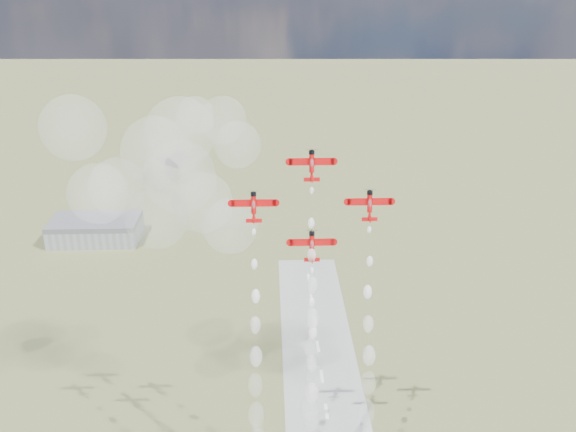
{
  "coord_description": "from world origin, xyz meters",
  "views": [
    {
      "loc": [
        -19.54,
        -143.91,
        149.72
      ],
      "look_at": [
        -14.88,
        -1.79,
        89.92
      ],
      "focal_mm": 38.0,
      "sensor_mm": 36.0,
      "label": 1
    }
  ],
  "objects_px": {
    "hangar": "(96,229)",
    "plane_slot": "(312,245)",
    "plane_lead": "(312,165)",
    "plane_left": "(254,206)",
    "plane_right": "(370,205)"
  },
  "relations": [
    {
      "from": "plane_left",
      "to": "plane_right",
      "type": "xyz_separation_m",
      "value": [
        29.31,
        0.0,
        0.0
      ]
    },
    {
      "from": "plane_right",
      "to": "plane_slot",
      "type": "distance_m",
      "value": 17.89
    },
    {
      "from": "plane_lead",
      "to": "plane_slot",
      "type": "relative_size",
      "value": 1.0
    },
    {
      "from": "plane_left",
      "to": "plane_slot",
      "type": "distance_m",
      "value": 17.89
    },
    {
      "from": "plane_left",
      "to": "plane_right",
      "type": "height_order",
      "value": "same"
    },
    {
      "from": "plane_lead",
      "to": "plane_slot",
      "type": "distance_m",
      "value": 20.52
    },
    {
      "from": "plane_right",
      "to": "plane_slot",
      "type": "relative_size",
      "value": 1.0
    },
    {
      "from": "hangar",
      "to": "plane_slot",
      "type": "relative_size",
      "value": 4.45
    },
    {
      "from": "plane_slot",
      "to": "plane_lead",
      "type": "bearing_deg",
      "value": 90.0
    },
    {
      "from": "plane_left",
      "to": "plane_right",
      "type": "distance_m",
      "value": 29.31
    },
    {
      "from": "hangar",
      "to": "plane_right",
      "type": "relative_size",
      "value": 4.45
    },
    {
      "from": "hangar",
      "to": "plane_slot",
      "type": "xyz_separation_m",
      "value": [
        111.12,
        -184.35,
        76.26
      ]
    },
    {
      "from": "plane_lead",
      "to": "plane_left",
      "type": "xyz_separation_m",
      "value": [
        -14.66,
        -2.5,
        -9.95
      ]
    },
    {
      "from": "plane_lead",
      "to": "plane_right",
      "type": "distance_m",
      "value": 17.89
    },
    {
      "from": "hangar",
      "to": "plane_slot",
      "type": "height_order",
      "value": "plane_slot"
    }
  ]
}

